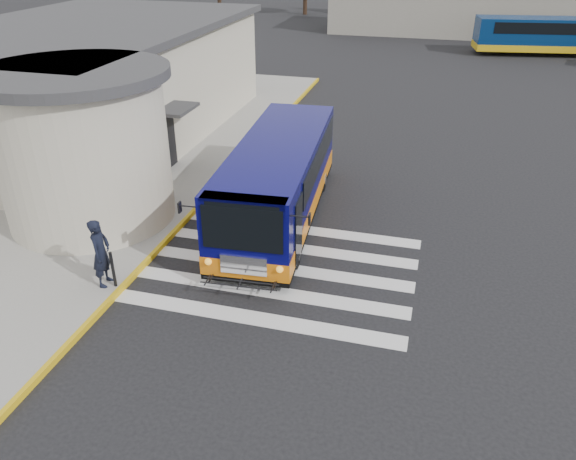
% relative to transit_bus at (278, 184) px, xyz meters
% --- Properties ---
extents(ground, '(140.00, 140.00, 0.00)m').
position_rel_transit_bus_xyz_m(ground, '(1.18, -2.15, -1.26)').
color(ground, black).
rests_on(ground, ground).
extents(sidewalk, '(10.00, 34.00, 0.15)m').
position_rel_transit_bus_xyz_m(sidewalk, '(-7.82, 1.85, -1.19)').
color(sidewalk, gray).
rests_on(sidewalk, ground).
extents(curb_strip, '(0.12, 34.00, 0.16)m').
position_rel_transit_bus_xyz_m(curb_strip, '(-2.87, 1.85, -1.18)').
color(curb_strip, gold).
rests_on(curb_strip, ground).
extents(station_building, '(12.70, 18.70, 4.80)m').
position_rel_transit_bus_xyz_m(station_building, '(-9.66, 4.76, 1.30)').
color(station_building, beige).
rests_on(station_building, ground).
extents(crosswalk, '(8.00, 5.35, 0.01)m').
position_rel_transit_bus_xyz_m(crosswalk, '(0.68, -2.95, -1.26)').
color(crosswalk, silver).
rests_on(crosswalk, ground).
extents(depot_building, '(26.40, 8.40, 4.20)m').
position_rel_transit_bus_xyz_m(depot_building, '(7.18, 39.85, 0.84)').
color(depot_building, gray).
rests_on(depot_building, ground).
extents(transit_bus, '(3.52, 9.51, 2.64)m').
position_rel_transit_bus_xyz_m(transit_bus, '(0.00, 0.00, 0.00)').
color(transit_bus, '#070755').
rests_on(transit_bus, ground).
extents(pedestrian_a, '(0.53, 0.74, 1.90)m').
position_rel_transit_bus_xyz_m(pedestrian_a, '(-3.32, -5.13, -0.16)').
color(pedestrian_a, black).
rests_on(pedestrian_a, sidewalk).
extents(pedestrian_b, '(0.91, 0.93, 1.51)m').
position_rel_transit_bus_xyz_m(pedestrian_b, '(-6.25, -2.21, -0.36)').
color(pedestrian_b, black).
rests_on(pedestrian_b, sidewalk).
extents(bollard, '(0.08, 0.08, 1.03)m').
position_rel_transit_bus_xyz_m(bollard, '(-3.02, -5.16, -0.60)').
color(bollard, black).
rests_on(bollard, sidewalk).
extents(far_bus_a, '(9.13, 3.81, 2.28)m').
position_rel_transit_bus_xyz_m(far_bus_a, '(11.07, 31.08, 0.22)').
color(far_bus_a, '#06224F').
rests_on(far_bus_a, ground).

